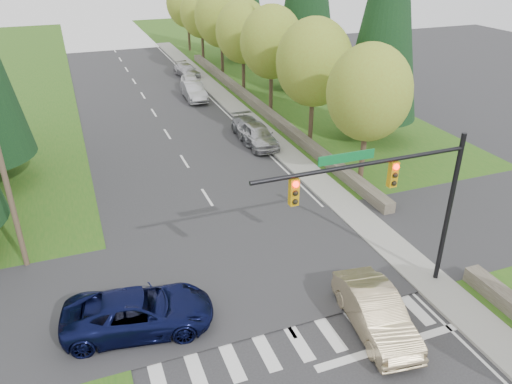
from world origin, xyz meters
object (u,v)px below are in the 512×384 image
parked_car_b (250,129)px  parked_car_c (194,91)px  sedan_champagne (376,312)px  suv_navy (139,312)px  parked_car_a (258,135)px  parked_car_d (191,82)px  parked_car_e (187,70)px

parked_car_b → parked_car_c: parked_car_c is taller
sedan_champagne → suv_navy: size_ratio=0.86×
parked_car_c → parked_car_a: bearing=-81.7°
sedan_champagne → parked_car_b: bearing=90.3°
parked_car_b → parked_car_c: bearing=99.6°
suv_navy → parked_car_b: bearing=-22.4°
suv_navy → parked_car_c: (9.52, 28.45, 0.00)m
parked_car_b → parked_car_d: parked_car_d is taller
suv_navy → parked_car_c: 30.00m
parked_car_c → sedan_champagne: bearing=-90.2°
parked_car_a → parked_car_e: 21.06m
parked_car_a → parked_car_c: parked_car_a is taller
parked_car_a → parked_car_e: (0.00, 21.05, -0.15)m
sedan_champagne → suv_navy: bearing=166.2°
parked_car_a → suv_navy: bearing=-124.9°
suv_navy → parked_car_d: bearing=-8.1°
parked_car_a → parked_car_c: (-1.40, 12.55, -0.01)m
parked_car_a → sedan_champagne: bearing=-98.1°
sedan_champagne → parked_car_e: size_ratio=1.09×
parked_car_d → parked_car_e: (0.84, 5.09, -0.06)m
suv_navy → parked_car_d: (10.08, 31.85, -0.08)m
parked_car_e → parked_car_b: bearing=-97.3°
parked_car_d → suv_navy: bearing=-101.4°
suv_navy → parked_car_e: bearing=-7.0°
parked_car_e → parked_car_a: bearing=-97.3°
sedan_champagne → parked_car_d: sedan_champagne is taller
sedan_champagne → parked_car_c: sedan_champagne is taller
parked_car_a → parked_car_b: 1.68m
sedan_champagne → parked_car_e: 40.26m
parked_car_a → parked_car_e: size_ratio=1.05×
suv_navy → parked_car_e: (10.92, 36.95, -0.13)m
sedan_champagne → parked_car_d: 35.12m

